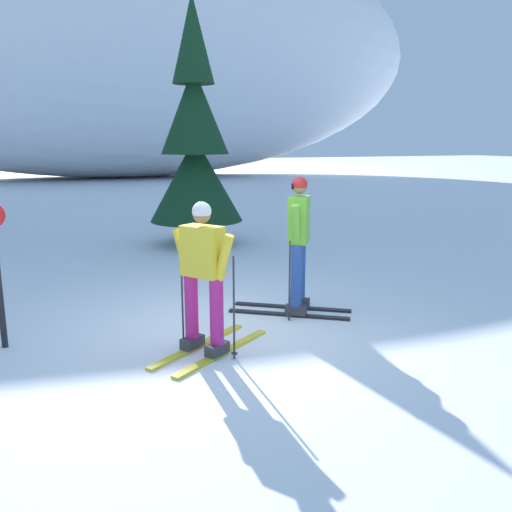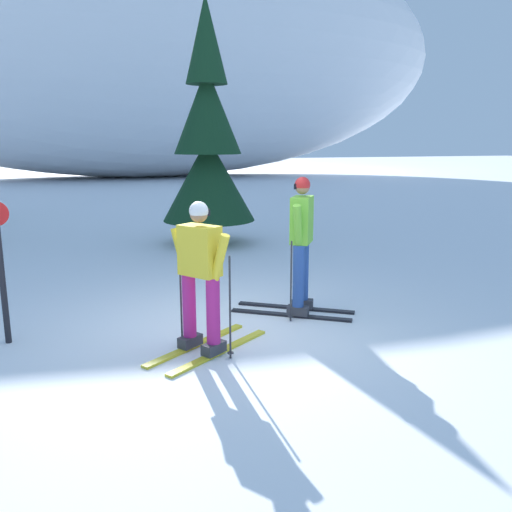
# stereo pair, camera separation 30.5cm
# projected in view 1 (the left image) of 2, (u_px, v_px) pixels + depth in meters

# --- Properties ---
(ground_plane) EXTENTS (120.00, 120.00, 0.00)m
(ground_plane) POSITION_uv_depth(u_px,v_px,m) (227.00, 329.00, 6.68)
(ground_plane) COLOR white
(skier_yellow_jacket) EXTENTS (1.56, 1.29, 1.69)m
(skier_yellow_jacket) POSITION_uv_depth(u_px,v_px,m) (204.00, 275.00, 5.75)
(skier_yellow_jacket) COLOR gold
(skier_yellow_jacket) RESTS_ON ground
(skier_lime_jacket) EXTENTS (1.61, 1.28, 1.85)m
(skier_lime_jacket) POSITION_uv_depth(u_px,v_px,m) (298.00, 242.00, 7.12)
(skier_lime_jacket) COLOR black
(skier_lime_jacket) RESTS_ON ground
(pine_tree_far_right) EXTENTS (2.06, 2.06, 5.34)m
(pine_tree_far_right) POSITION_uv_depth(u_px,v_px,m) (195.00, 144.00, 11.71)
(pine_tree_far_right) COLOR #47301E
(pine_tree_far_right) RESTS_ON ground
(snow_ridge_background) EXTENTS (39.20, 17.13, 15.77)m
(snow_ridge_background) POSITION_uv_depth(u_px,v_px,m) (115.00, 46.00, 32.20)
(snow_ridge_background) COLOR white
(snow_ridge_background) RESTS_ON ground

